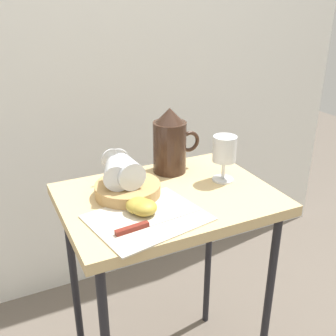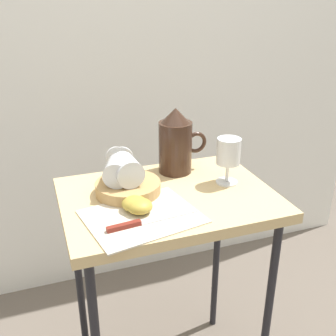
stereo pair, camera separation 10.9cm
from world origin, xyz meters
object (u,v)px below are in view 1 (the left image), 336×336
Objects in this scene: basket_tray at (128,190)px; knife at (147,224)px; apple_half_left at (139,205)px; wine_glass_upright at (224,152)px; pitcher at (170,146)px; apple_half_right at (144,208)px; wine_glass_tipped_far at (118,172)px; wine_glass_tipped_near at (126,171)px; table at (168,218)px.

basket_tray is 0.18m from knife.
basket_tray is at bearing 84.79° from knife.
wine_glass_upright is at bearing 13.66° from apple_half_left.
apple_half_right is at bearing -129.20° from pitcher.
wine_glass_tipped_far is at bearing 97.38° from apple_half_left.
basket_tray is 1.16× the size of wine_glass_tipped_near.
basket_tray is 0.76× the size of knife.
apple_half_left is 0.28× the size of knife.
wine_glass_tipped_far is 2.45× the size of apple_half_right.
wine_glass_upright is (0.11, -0.13, 0.01)m from pitcher.
knife is (-0.01, -0.07, -0.01)m from apple_half_left.
apple_half_left is (-0.01, -0.10, 0.00)m from basket_tray.
wine_glass_tipped_far reaches higher than apple_half_left.
basket_tray is at bearing 89.74° from apple_half_right.
basket_tray reaches higher than table.
basket_tray is 0.30m from wine_glass_upright.
basket_tray reaches higher than knife.
pitcher is (0.07, 0.14, 0.16)m from table.
wine_glass_tipped_far is at bearing 172.81° from wine_glass_upright.
wine_glass_tipped_far is 2.45× the size of apple_half_left.
pitcher is 3.10× the size of apple_half_right.
knife is at bearing -125.26° from pitcher.
wine_glass_tipped_near is 2.36× the size of apple_half_right.
wine_glass_tipped_far is at bearing 100.18° from apple_half_right.
wine_glass_upright is 0.31m from apple_half_right.
wine_glass_upright is 2.10× the size of apple_half_right.
pitcher is at bearing 131.42° from wine_glass_upright.
wine_glass_tipped_far is at bearing 158.61° from basket_tray.
wine_glass_upright reaches higher than apple_half_right.
apple_half_left is 1.00× the size of apple_half_right.
wine_glass_tipped_near is at bearing 91.46° from apple_half_right.
wine_glass_tipped_far is 0.68× the size of knife.
table is 0.16m from apple_half_left.
apple_half_right is at bearing -162.91° from wine_glass_upright.
wine_glass_tipped_far is (-0.31, 0.04, -0.02)m from wine_glass_upright.
basket_tray is 0.10m from apple_half_left.
pitcher is 0.34m from knife.
table is 10.89× the size of apple_half_left.
wine_glass_tipped_near reaches higher than table.
wine_glass_tipped_far is at bearing -156.15° from pitcher.
wine_glass_upright is at bearing -5.96° from basket_tray.
wine_glass_tipped_far is at bearing 158.28° from wine_glass_tipped_near.
table is at bearing -176.25° from wine_glass_upright.
knife is at bearing -154.72° from wine_glass_upright.
apple_half_left is (-0.11, -0.06, 0.10)m from table.
wine_glass_upright reaches higher than wine_glass_tipped_near.
wine_glass_tipped_near is 0.19m from knife.
wine_glass_upright is 0.32m from apple_half_left.
table is at bearing 48.17° from knife.
apple_half_left is at bearing -132.79° from pitcher.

